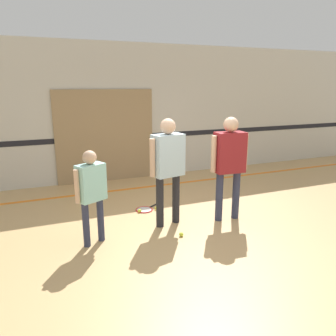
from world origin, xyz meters
TOP-DOWN VIEW (x-y plane):
  - ground_plane at (0.00, 0.00)m, footprint 16.00×16.00m
  - wall_back at (0.00, 3.21)m, footprint 16.00×0.07m
  - wall_panel at (-0.57, 3.15)m, footprint 2.30×0.05m
  - floor_stripe at (0.00, 2.28)m, footprint 14.40×0.10m
  - person_instructor at (-0.17, 0.22)m, footprint 0.65×0.37m
  - person_student_left at (-1.43, -0.01)m, footprint 0.48×0.36m
  - person_student_right at (0.85, 0.03)m, footprint 0.66×0.30m
  - racket_spare_on_floor at (-0.34, 0.96)m, footprint 0.52×0.43m
  - tennis_ball_near_instructor at (-0.16, -0.29)m, footprint 0.07×0.07m
  - tennis_ball_by_spare_racket at (-0.14, 0.87)m, footprint 0.07×0.07m
  - tennis_ball_stray_left at (-0.47, 0.87)m, footprint 0.07×0.07m

SIDE VIEW (x-z plane):
  - ground_plane at x=0.00m, z-range 0.00..0.00m
  - floor_stripe at x=0.00m, z-range 0.00..0.01m
  - racket_spare_on_floor at x=-0.34m, z-range -0.01..0.03m
  - tennis_ball_near_instructor at x=-0.16m, z-range 0.00..0.07m
  - tennis_ball_by_spare_racket at x=-0.14m, z-range 0.00..0.07m
  - tennis_ball_stray_left at x=-0.47m, z-range 0.00..0.07m
  - person_student_left at x=-1.43m, z-range 0.16..1.55m
  - wall_panel at x=-0.57m, z-range 0.00..2.15m
  - person_instructor at x=-0.17m, z-range 0.21..1.96m
  - person_student_right at x=0.85m, z-range 0.21..1.96m
  - wall_back at x=0.00m, z-range 0.00..3.20m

